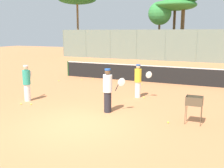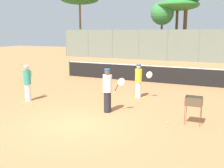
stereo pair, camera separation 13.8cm
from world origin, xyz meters
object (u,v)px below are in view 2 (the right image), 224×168
Objects in this scene: tennis_net at (148,73)px; player_yellow_shirt at (108,90)px; ball_cart at (194,103)px; player_red_cap at (27,82)px; player_white_outfit at (139,80)px.

tennis_net is 6.80× the size of player_yellow_shirt.
ball_cart is (3.26, -0.03, -0.16)m from player_yellow_shirt.
player_yellow_shirt is at bearing -112.47° from player_red_cap.
tennis_net is at bearing 96.19° from player_white_outfit.
player_red_cap is 0.95× the size of player_yellow_shirt.
player_white_outfit is 0.98× the size of player_red_cap.
tennis_net is 7.32× the size of player_white_outfit.
player_yellow_shirt is (0.41, -6.84, 0.34)m from tennis_net.
player_red_cap is at bearing 178.92° from ball_cart.
player_yellow_shirt is 3.27m from ball_cart.
player_yellow_shirt is 1.79× the size of ball_cart.
player_white_outfit is 2.79m from player_yellow_shirt.
player_red_cap is 1.70× the size of ball_cart.
ball_cart is (7.38, -0.14, -0.12)m from player_red_cap.
player_white_outfit is at bearing 58.18° from player_yellow_shirt.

